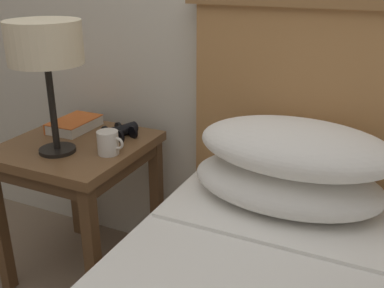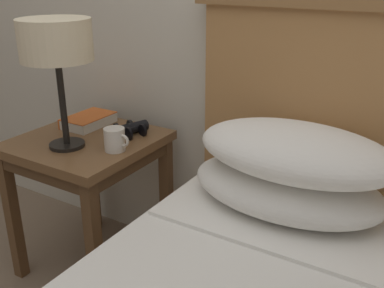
% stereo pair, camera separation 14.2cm
% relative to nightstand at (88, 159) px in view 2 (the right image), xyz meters
% --- Properties ---
extents(nightstand, '(0.51, 0.52, 0.58)m').
position_rel_nightstand_xyz_m(nightstand, '(0.00, 0.00, 0.00)').
color(nightstand, brown).
rests_on(nightstand, ground_plane).
extents(table_lamp, '(0.25, 0.25, 0.46)m').
position_rel_nightstand_xyz_m(table_lamp, '(-0.00, -0.10, 0.46)').
color(table_lamp, black).
rests_on(table_lamp, nightstand).
extents(book_on_nightstand, '(0.14, 0.21, 0.04)m').
position_rel_nightstand_xyz_m(book_on_nightstand, '(-0.10, 0.12, 0.11)').
color(book_on_nightstand, silver).
rests_on(book_on_nightstand, nightstand).
extents(binoculars_pair, '(0.15, 0.16, 0.05)m').
position_rel_nightstand_xyz_m(binoculars_pair, '(0.12, 0.12, 0.11)').
color(binoculars_pair, black).
rests_on(binoculars_pair, nightstand).
extents(coffee_mug, '(0.10, 0.08, 0.08)m').
position_rel_nightstand_xyz_m(coffee_mug, '(0.18, -0.03, 0.13)').
color(coffee_mug, silver).
rests_on(coffee_mug, nightstand).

